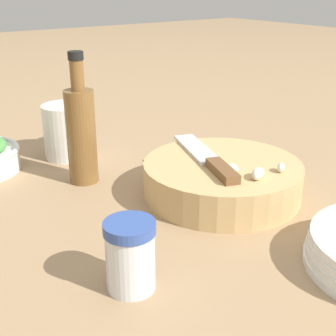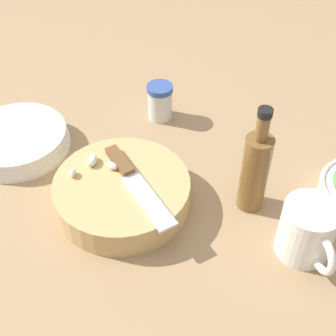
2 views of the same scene
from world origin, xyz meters
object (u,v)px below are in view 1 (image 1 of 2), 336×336
Objects in this scene: cutting_board at (222,179)px; coffee_mug at (68,130)px; oil_bottle at (81,132)px; spice_jar at (130,255)px; garlic_cloves at (255,171)px; chef_knife at (208,159)px.

cutting_board is 0.32m from coffee_mug.
spice_jar is at bearing 162.94° from oil_bottle.
oil_bottle reaches higher than garlic_cloves.
coffee_mug is at bearing 129.10° from chef_knife.
coffee_mug reaches higher than chef_knife.
cutting_board is at bearing -63.67° from spice_jar.
coffee_mug is (0.36, 0.12, -0.01)m from garlic_cloves.
garlic_cloves reaches higher than cutting_board.
cutting_board is 0.04m from chef_knife.
garlic_cloves is at bearing -77.58° from spice_jar.
spice_jar is 0.31m from oil_bottle.
cutting_board is 1.14× the size of oil_bottle.
cutting_board is 1.14× the size of chef_knife.
cutting_board is 3.02× the size of spice_jar.
spice_jar is 0.38× the size of oil_bottle.
chef_knife is 2.76× the size of garlic_cloves.
coffee_mug is at bearing -16.21° from spice_jar.
spice_jar is (-0.12, 0.24, 0.01)m from cutting_board.
cutting_board is 0.24m from oil_bottle.
coffee_mug reaches higher than garlic_cloves.
coffee_mug is at bearing 21.26° from cutting_board.
oil_bottle is (-0.12, 0.03, 0.03)m from coffee_mug.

